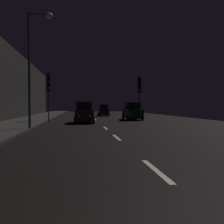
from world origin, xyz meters
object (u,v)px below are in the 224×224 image
object	(u,v)px
traffic_light_far_right	(140,89)
streetlamp_overhead	(35,53)
car_parked_right_far	(132,112)
traffic_light_far_left	(48,86)
car_distant_taillights	(103,111)
car_approaching_headlights	(84,113)

from	to	relation	value
traffic_light_far_right	streetlamp_overhead	world-z (taller)	streetlamp_overhead
car_parked_right_far	traffic_light_far_left	bearing A→B (deg)	100.22
traffic_light_far_right	car_distant_taillights	size ratio (longest dim) A/B	1.37
car_approaching_headlights	traffic_light_far_right	bearing A→B (deg)	118.38
car_parked_right_far	car_distant_taillights	xyz separation A→B (m)	(-2.36, 10.76, -0.09)
traffic_light_far_left	car_distant_taillights	distance (m)	14.69
car_approaching_headlights	traffic_light_far_left	bearing A→B (deg)	-120.23
car_approaching_headlights	car_distant_taillights	distance (m)	15.04
traffic_light_far_right	streetlamp_overhead	xyz separation A→B (m)	(-10.13, -9.97, 1.60)
car_distant_taillights	car_approaching_headlights	bearing A→B (deg)	166.51
car_parked_right_far	car_distant_taillights	bearing A→B (deg)	12.37
traffic_light_far_right	traffic_light_far_left	size ratio (longest dim) A/B	0.99
traffic_light_far_left	car_approaching_headlights	distance (m)	5.09
traffic_light_far_left	car_approaching_headlights	bearing A→B (deg)	47.15
traffic_light_far_right	streetlamp_overhead	size ratio (longest dim) A/B	0.62
streetlamp_overhead	car_approaching_headlights	world-z (taller)	streetlamp_overhead
traffic_light_far_right	car_distant_taillights	world-z (taller)	traffic_light_far_right
traffic_light_far_left	streetlamp_overhead	distance (m)	8.66
car_approaching_headlights	car_distant_taillights	bearing A→B (deg)	166.51
car_parked_right_far	traffic_light_far_right	bearing A→B (deg)	-108.15
streetlamp_overhead	car_approaching_headlights	xyz separation A→B (m)	(3.46, 6.37, -4.35)
streetlamp_overhead	traffic_light_far_right	bearing A→B (deg)	44.55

